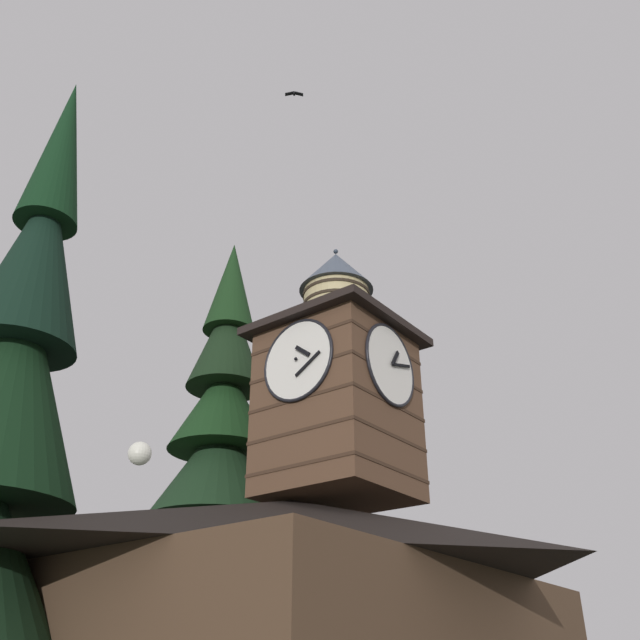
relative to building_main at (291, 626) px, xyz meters
name	(u,v)px	position (x,y,z in m)	size (l,w,h in m)	color
building_main	(291,626)	(0.00, 0.00, 0.00)	(13.68, 11.52, 6.67)	#4B3524
clock_tower	(338,388)	(-0.81, 1.01, 6.68)	(4.46, 4.46, 8.49)	brown
pine_tree_behind	(217,505)	(-0.79, -3.88, 3.82)	(6.09, 6.09, 17.35)	#473323
pine_tree_aside	(0,425)	(7.74, -2.18, 3.81)	(4.98, 4.98, 17.80)	#473323
moon	(140,453)	(-13.34, -24.47, 12.41)	(1.57, 1.57, 1.57)	silver
flying_bird_high	(294,94)	(1.23, 0.74, 17.45)	(0.51, 0.59, 0.12)	black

